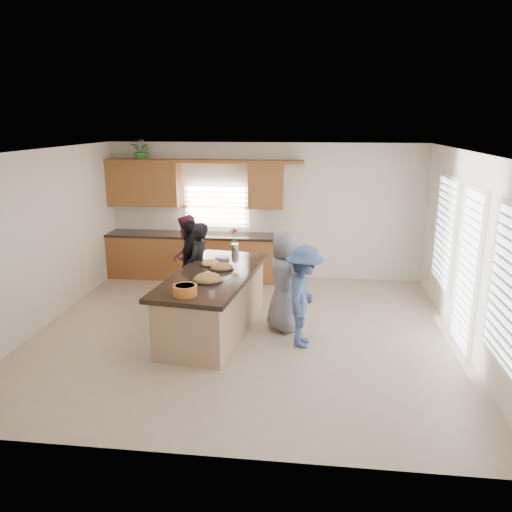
# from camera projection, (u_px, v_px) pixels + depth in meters

# --- Properties ---
(floor) EXTENTS (6.50, 6.50, 0.00)m
(floor) POSITION_uv_depth(u_px,v_px,m) (244.00, 333.00, 7.84)
(floor) COLOR #C3AB91
(floor) RESTS_ON ground
(room_shell) EXTENTS (6.52, 6.02, 2.81)m
(room_shell) POSITION_uv_depth(u_px,v_px,m) (243.00, 214.00, 7.34)
(room_shell) COLOR silver
(room_shell) RESTS_ON ground
(back_cabinetry) EXTENTS (4.08, 0.66, 2.46)m
(back_cabinetry) POSITION_uv_depth(u_px,v_px,m) (193.00, 235.00, 10.39)
(back_cabinetry) COLOR #945C2B
(back_cabinetry) RESTS_ON ground
(right_wall_glazing) EXTENTS (0.06, 4.00, 2.25)m
(right_wall_glazing) POSITION_uv_depth(u_px,v_px,m) (469.00, 259.00, 6.99)
(right_wall_glazing) COLOR white
(right_wall_glazing) RESTS_ON ground
(island) EXTENTS (1.47, 2.82, 0.95)m
(island) POSITION_uv_depth(u_px,v_px,m) (214.00, 303.00, 7.83)
(island) COLOR tan
(island) RESTS_ON ground
(platter_front) EXTENTS (0.45, 0.45, 0.18)m
(platter_front) POSITION_uv_depth(u_px,v_px,m) (208.00, 279.00, 7.31)
(platter_front) COLOR black
(platter_front) RESTS_ON island
(platter_mid) EXTENTS (0.37, 0.37, 0.15)m
(platter_mid) POSITION_uv_depth(u_px,v_px,m) (222.00, 268.00, 7.88)
(platter_mid) COLOR black
(platter_mid) RESTS_ON island
(platter_back) EXTENTS (0.33, 0.33, 0.13)m
(platter_back) POSITION_uv_depth(u_px,v_px,m) (211.00, 264.00, 8.11)
(platter_back) COLOR black
(platter_back) RESTS_ON island
(salad_bowl) EXTENTS (0.32, 0.32, 0.14)m
(salad_bowl) POSITION_uv_depth(u_px,v_px,m) (185.00, 290.00, 6.70)
(salad_bowl) COLOR orange
(salad_bowl) RESTS_ON island
(clear_cup) EXTENTS (0.08, 0.08, 0.10)m
(clear_cup) POSITION_uv_depth(u_px,v_px,m) (212.00, 295.00, 6.59)
(clear_cup) COLOR white
(clear_cup) RESTS_ON island
(plate_stack) EXTENTS (0.24, 0.24, 0.05)m
(plate_stack) POSITION_uv_depth(u_px,v_px,m) (222.00, 258.00, 8.45)
(plate_stack) COLOR #997CB4
(plate_stack) RESTS_ON island
(flower_vase) EXTENTS (0.14, 0.14, 0.43)m
(flower_vase) POSITION_uv_depth(u_px,v_px,m) (235.00, 241.00, 8.81)
(flower_vase) COLOR silver
(flower_vase) RESTS_ON island
(potted_plant) EXTENTS (0.53, 0.50, 0.46)m
(potted_plant) POSITION_uv_depth(u_px,v_px,m) (142.00, 151.00, 10.14)
(potted_plant) COLOR #387F33
(potted_plant) RESTS_ON back_cabinetry
(woman_left_back) EXTENTS (0.42, 0.60, 1.57)m
(woman_left_back) POSITION_uv_depth(u_px,v_px,m) (198.00, 268.00, 8.55)
(woman_left_back) COLOR black
(woman_left_back) RESTS_ON ground
(woman_left_mid) EXTENTS (0.59, 0.76, 1.55)m
(woman_left_mid) POSITION_uv_depth(u_px,v_px,m) (187.00, 256.00, 9.28)
(woman_left_mid) COLOR maroon
(woman_left_mid) RESTS_ON ground
(woman_left_front) EXTENTS (0.44, 0.92, 1.53)m
(woman_left_front) POSITION_uv_depth(u_px,v_px,m) (192.00, 262.00, 8.97)
(woman_left_front) COLOR black
(woman_left_front) RESTS_ON ground
(woman_right_back) EXTENTS (0.66, 1.03, 1.52)m
(woman_right_back) POSITION_uv_depth(u_px,v_px,m) (304.00, 297.00, 7.23)
(woman_right_back) COLOR #3B5382
(woman_right_back) RESTS_ON ground
(woman_right_front) EXTENTS (0.86, 0.95, 1.62)m
(woman_right_front) POSITION_uv_depth(u_px,v_px,m) (285.00, 281.00, 7.76)
(woman_right_front) COLOR slate
(woman_right_front) RESTS_ON ground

